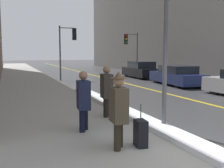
{
  "coord_description": "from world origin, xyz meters",
  "views": [
    {
      "loc": [
        -3.55,
        -4.35,
        2.03
      ],
      "look_at": [
        -0.4,
        4.0,
        1.05
      ],
      "focal_mm": 45.0,
      "sensor_mm": 36.0,
      "label": 1
    }
  ],
  "objects_px": {
    "traffic_light_near": "(69,41)",
    "pedestrian_with_shoulder_bag": "(83,98)",
    "rolling_suitcase": "(141,133)",
    "pedestrian_in_fedora": "(119,107)",
    "pedestrian_nearside": "(107,89)",
    "parked_car_black": "(141,70)",
    "lamp_post": "(166,22)",
    "traffic_light_far": "(130,45)",
    "parked_car_navy": "(177,76)"
  },
  "relations": [
    {
      "from": "traffic_light_near",
      "to": "pedestrian_with_shoulder_bag",
      "type": "bearing_deg",
      "value": -97.55
    },
    {
      "from": "traffic_light_near",
      "to": "rolling_suitcase",
      "type": "bearing_deg",
      "value": -93.55
    },
    {
      "from": "pedestrian_in_fedora",
      "to": "pedestrian_nearside",
      "type": "distance_m",
      "value": 3.09
    },
    {
      "from": "rolling_suitcase",
      "to": "pedestrian_with_shoulder_bag",
      "type": "bearing_deg",
      "value": -148.11
    },
    {
      "from": "traffic_light_near",
      "to": "parked_car_black",
      "type": "xyz_separation_m",
      "value": [
        5.97,
        -0.28,
        -2.31
      ]
    },
    {
      "from": "pedestrian_in_fedora",
      "to": "pedestrian_with_shoulder_bag",
      "type": "bearing_deg",
      "value": -163.27
    },
    {
      "from": "lamp_post",
      "to": "traffic_light_far",
      "type": "relative_size",
      "value": 1.23
    },
    {
      "from": "rolling_suitcase",
      "to": "parked_car_black",
      "type": "bearing_deg",
      "value": 158.84
    },
    {
      "from": "lamp_post",
      "to": "pedestrian_in_fedora",
      "type": "bearing_deg",
      "value": -147.62
    },
    {
      "from": "traffic_light_far",
      "to": "rolling_suitcase",
      "type": "bearing_deg",
      "value": 68.71
    },
    {
      "from": "traffic_light_near",
      "to": "traffic_light_far",
      "type": "distance_m",
      "value": 6.21
    },
    {
      "from": "pedestrian_in_fedora",
      "to": "traffic_light_far",
      "type": "bearing_deg",
      "value": 160.26
    },
    {
      "from": "parked_car_black",
      "to": "rolling_suitcase",
      "type": "height_order",
      "value": "parked_car_black"
    },
    {
      "from": "pedestrian_nearside",
      "to": "parked_car_navy",
      "type": "distance_m",
      "value": 10.02
    },
    {
      "from": "rolling_suitcase",
      "to": "lamp_post",
      "type": "bearing_deg",
      "value": 137.65
    },
    {
      "from": "pedestrian_with_shoulder_bag",
      "to": "parked_car_navy",
      "type": "xyz_separation_m",
      "value": [
        8.35,
        8.3,
        -0.27
      ]
    },
    {
      "from": "lamp_post",
      "to": "traffic_light_near",
      "type": "distance_m",
      "value": 14.76
    },
    {
      "from": "traffic_light_near",
      "to": "pedestrian_nearside",
      "type": "xyz_separation_m",
      "value": [
        -1.53,
        -12.89,
        -2.04
      ]
    },
    {
      "from": "lamp_post",
      "to": "parked_car_black",
      "type": "distance_m",
      "value": 16.03
    },
    {
      "from": "parked_car_navy",
      "to": "parked_car_black",
      "type": "relative_size",
      "value": 1.12
    },
    {
      "from": "lamp_post",
      "to": "pedestrian_with_shoulder_bag",
      "type": "relative_size",
      "value": 3.01
    },
    {
      "from": "traffic_light_far",
      "to": "parked_car_black",
      "type": "xyz_separation_m",
      "value": [
        0.03,
        -2.07,
        -2.16
      ]
    },
    {
      "from": "traffic_light_near",
      "to": "pedestrian_in_fedora",
      "type": "bearing_deg",
      "value": -95.35
    },
    {
      "from": "pedestrian_in_fedora",
      "to": "pedestrian_nearside",
      "type": "relative_size",
      "value": 1.02
    },
    {
      "from": "parked_car_navy",
      "to": "rolling_suitcase",
      "type": "distance_m",
      "value": 12.48
    },
    {
      "from": "pedestrian_in_fedora",
      "to": "parked_car_navy",
      "type": "distance_m",
      "value": 12.76
    },
    {
      "from": "pedestrian_nearside",
      "to": "parked_car_navy",
      "type": "bearing_deg",
      "value": 139.16
    },
    {
      "from": "traffic_light_near",
      "to": "pedestrian_with_shoulder_bag",
      "type": "xyz_separation_m",
      "value": [
        -2.65,
        -14.26,
        -2.08
      ]
    },
    {
      "from": "pedestrian_nearside",
      "to": "lamp_post",
      "type": "bearing_deg",
      "value": 33.24
    },
    {
      "from": "traffic_light_far",
      "to": "parked_car_black",
      "type": "height_order",
      "value": "traffic_light_far"
    },
    {
      "from": "parked_car_navy",
      "to": "parked_car_black",
      "type": "xyz_separation_m",
      "value": [
        0.27,
        5.68,
        0.04
      ]
    },
    {
      "from": "pedestrian_in_fedora",
      "to": "pedestrian_with_shoulder_bag",
      "type": "relative_size",
      "value": 1.05
    },
    {
      "from": "pedestrian_in_fedora",
      "to": "parked_car_black",
      "type": "distance_m",
      "value": 17.67
    },
    {
      "from": "parked_car_black",
      "to": "rolling_suitcase",
      "type": "bearing_deg",
      "value": 155.15
    },
    {
      "from": "pedestrian_in_fedora",
      "to": "parked_car_black",
      "type": "xyz_separation_m",
      "value": [
        8.29,
        15.61,
        -0.27
      ]
    },
    {
      "from": "rolling_suitcase",
      "to": "traffic_light_near",
      "type": "bearing_deg",
      "value": 178.79
    },
    {
      "from": "lamp_post",
      "to": "traffic_light_far",
      "type": "xyz_separation_m",
      "value": [
        6.48,
        16.55,
        -0.05
      ]
    },
    {
      "from": "rolling_suitcase",
      "to": "pedestrian_in_fedora",
      "type": "bearing_deg",
      "value": -88.81
    },
    {
      "from": "traffic_light_far",
      "to": "lamp_post",
      "type": "bearing_deg",
      "value": 70.98
    },
    {
      "from": "lamp_post",
      "to": "pedestrian_nearside",
      "type": "relative_size",
      "value": 2.91
    },
    {
      "from": "pedestrian_nearside",
      "to": "traffic_light_far",
      "type": "bearing_deg",
      "value": 158.37
    },
    {
      "from": "traffic_light_far",
      "to": "pedestrian_with_shoulder_bag",
      "type": "xyz_separation_m",
      "value": [
        -8.59,
        -16.05,
        -1.93
      ]
    },
    {
      "from": "pedestrian_in_fedora",
      "to": "parked_car_navy",
      "type": "relative_size",
      "value": 0.34
    },
    {
      "from": "parked_car_black",
      "to": "rolling_suitcase",
      "type": "xyz_separation_m",
      "value": [
        -7.79,
        -15.64,
        -0.33
      ]
    },
    {
      "from": "traffic_light_far",
      "to": "pedestrian_nearside",
      "type": "relative_size",
      "value": 2.37
    },
    {
      "from": "pedestrian_with_shoulder_bag",
      "to": "pedestrian_nearside",
      "type": "bearing_deg",
      "value": 145.88
    },
    {
      "from": "lamp_post",
      "to": "parked_car_navy",
      "type": "xyz_separation_m",
      "value": [
        6.24,
        8.79,
        -2.25
      ]
    },
    {
      "from": "pedestrian_nearside",
      "to": "parked_car_navy",
      "type": "xyz_separation_m",
      "value": [
        7.22,
        6.94,
        -0.31
      ]
    },
    {
      "from": "lamp_post",
      "to": "pedestrian_with_shoulder_bag",
      "type": "height_order",
      "value": "lamp_post"
    },
    {
      "from": "traffic_light_near",
      "to": "parked_car_black",
      "type": "distance_m",
      "value": 6.41
    }
  ]
}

